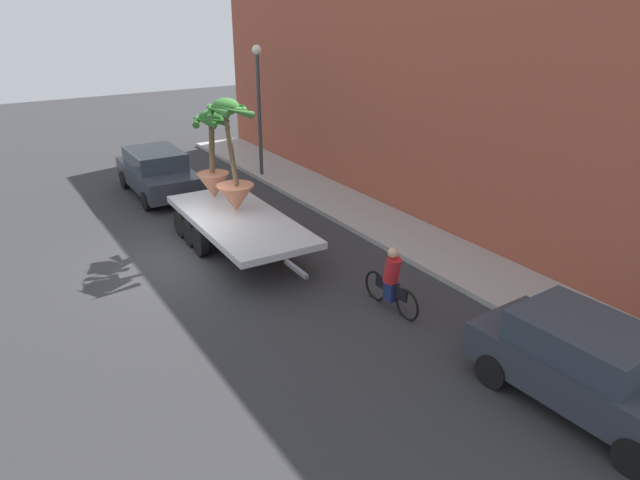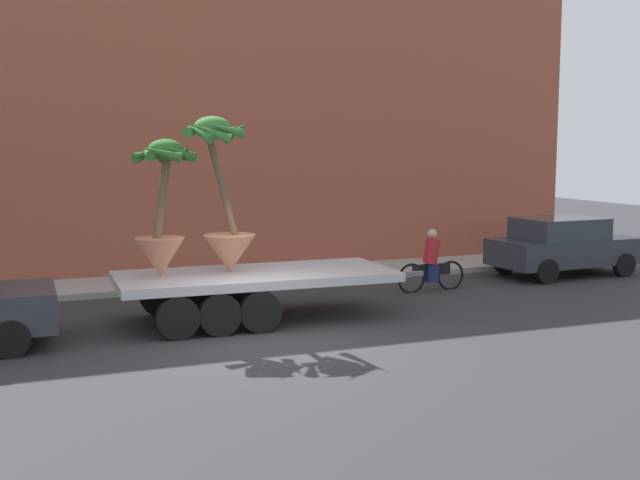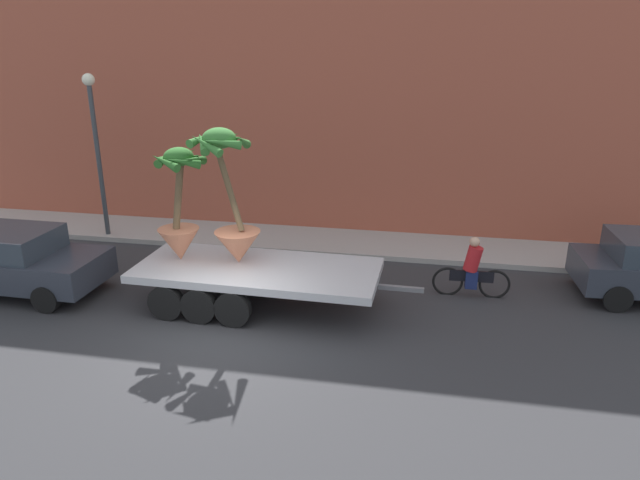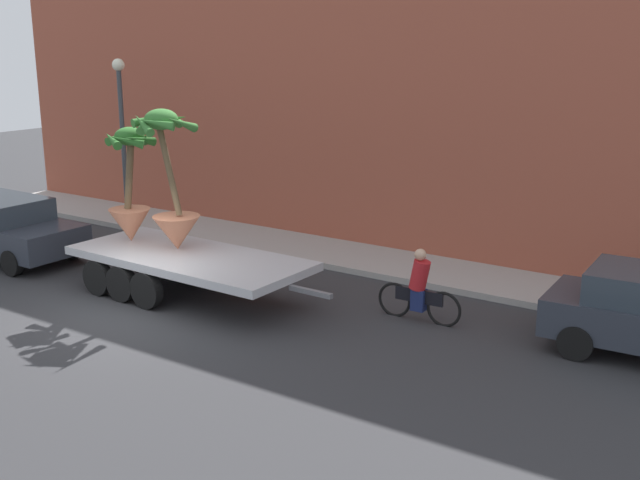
% 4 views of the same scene
% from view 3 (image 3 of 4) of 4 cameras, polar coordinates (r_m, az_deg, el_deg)
% --- Properties ---
extents(ground_plane, '(60.00, 60.00, 0.00)m').
position_cam_3_polar(ground_plane, '(12.30, -9.60, -9.51)').
color(ground_plane, '#2D2D30').
extents(sidewalk, '(24.00, 2.20, 0.15)m').
position_cam_3_polar(sidewalk, '(17.61, -2.82, 0.08)').
color(sidewalk, '#A39E99').
rests_on(sidewalk, ground).
extents(building_facade, '(24.00, 1.20, 8.07)m').
position_cam_3_polar(building_facade, '(18.37, -1.74, 13.58)').
color(building_facade, '#9E4C38').
rests_on(building_facade, ground).
extents(flatbed_trailer, '(6.57, 2.47, 0.98)m').
position_cam_3_polar(flatbed_trailer, '(13.32, -7.25, -3.42)').
color(flatbed_trailer, '#B7BABF').
rests_on(flatbed_trailer, ground).
extents(potted_palm_rear, '(1.23, 1.29, 2.66)m').
position_cam_3_polar(potted_palm_rear, '(13.50, -13.83, 2.44)').
color(potted_palm_rear, '#C17251').
rests_on(potted_palm_rear, flatbed_trailer).
extents(potted_palm_middle, '(1.51, 1.27, 3.11)m').
position_cam_3_polar(potted_palm_middle, '(13.06, -8.81, 3.05)').
color(potted_palm_middle, '#C17251').
rests_on(potted_palm_middle, flatbed_trailer).
extents(cyclist, '(1.84, 0.35, 1.54)m').
position_cam_3_polar(cyclist, '(14.16, 14.91, -2.94)').
color(cyclist, black).
rests_on(cyclist, ground).
extents(trailing_car, '(4.37, 2.01, 1.58)m').
position_cam_3_polar(trailing_car, '(15.78, -28.35, -1.74)').
color(trailing_car, '#2D333D').
rests_on(trailing_car, ground).
extents(street_lamp, '(0.36, 0.36, 4.83)m').
position_cam_3_polar(street_lamp, '(18.34, -21.46, 9.73)').
color(street_lamp, '#383D42').
rests_on(street_lamp, sidewalk).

